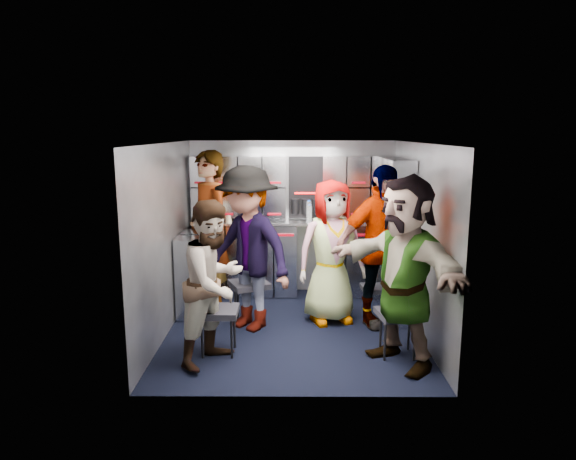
{
  "coord_description": "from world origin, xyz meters",
  "views": [
    {
      "loc": [
        -0.02,
        -5.52,
        2.23
      ],
      "look_at": [
        -0.05,
        0.35,
        1.09
      ],
      "focal_mm": 32.0,
      "sensor_mm": 36.0,
      "label": 1
    }
  ],
  "objects_px": {
    "jump_seat_near_left": "(218,314)",
    "jump_seat_mid_right": "(376,290)",
    "jump_seat_mid_left": "(249,286)",
    "attendant_arc_a": "(214,283)",
    "attendant_arc_e": "(404,272)",
    "attendant_arc_d": "(380,246)",
    "jump_seat_center": "(330,282)",
    "attendant_standing": "(209,230)",
    "jump_seat_near_right": "(398,316)",
    "attendant_arc_b": "(247,249)",
    "attendant_arc_c": "(331,252)"
  },
  "relations": [
    {
      "from": "attendant_standing",
      "to": "jump_seat_mid_left",
      "type": "bearing_deg",
      "value": 10.74
    },
    {
      "from": "jump_seat_mid_left",
      "to": "attendant_arc_a",
      "type": "relative_size",
      "value": 0.34
    },
    {
      "from": "jump_seat_mid_right",
      "to": "jump_seat_near_right",
      "type": "relative_size",
      "value": 0.86
    },
    {
      "from": "attendant_standing",
      "to": "attendant_arc_d",
      "type": "relative_size",
      "value": 1.07
    },
    {
      "from": "attendant_arc_c",
      "to": "jump_seat_center",
      "type": "bearing_deg",
      "value": 74.02
    },
    {
      "from": "jump_seat_near_right",
      "to": "attendant_standing",
      "type": "height_order",
      "value": "attendant_standing"
    },
    {
      "from": "jump_seat_mid_right",
      "to": "attendant_arc_d",
      "type": "relative_size",
      "value": 0.22
    },
    {
      "from": "jump_seat_near_left",
      "to": "attendant_standing",
      "type": "bearing_deg",
      "value": 101.88
    },
    {
      "from": "jump_seat_mid_right",
      "to": "attendant_arc_b",
      "type": "xyz_separation_m",
      "value": [
        -1.51,
        -0.29,
        0.57
      ]
    },
    {
      "from": "jump_seat_mid_left",
      "to": "attendant_arc_e",
      "type": "distance_m",
      "value": 1.97
    },
    {
      "from": "jump_seat_near_left",
      "to": "attendant_arc_d",
      "type": "xyz_separation_m",
      "value": [
        1.76,
        0.81,
        0.51
      ]
    },
    {
      "from": "attendant_arc_d",
      "to": "attendant_arc_e",
      "type": "distance_m",
      "value": 1.04
    },
    {
      "from": "attendant_arc_e",
      "to": "jump_seat_center",
      "type": "bearing_deg",
      "value": 171.28
    },
    {
      "from": "jump_seat_near_left",
      "to": "attendant_standing",
      "type": "distance_m",
      "value": 1.55
    },
    {
      "from": "attendant_arc_c",
      "to": "attendant_arc_d",
      "type": "height_order",
      "value": "attendant_arc_d"
    },
    {
      "from": "attendant_arc_a",
      "to": "attendant_arc_d",
      "type": "bearing_deg",
      "value": -28.93
    },
    {
      "from": "jump_seat_mid_left",
      "to": "attendant_arc_e",
      "type": "xyz_separation_m",
      "value": [
        1.56,
        -1.1,
        0.49
      ]
    },
    {
      "from": "attendant_arc_a",
      "to": "attendant_arc_d",
      "type": "relative_size",
      "value": 0.86
    },
    {
      "from": "jump_seat_near_right",
      "to": "attendant_arc_b",
      "type": "xyz_separation_m",
      "value": [
        -1.56,
        0.74,
        0.52
      ]
    },
    {
      "from": "jump_seat_mid_right",
      "to": "attendant_arc_a",
      "type": "relative_size",
      "value": 0.25
    },
    {
      "from": "jump_seat_mid_left",
      "to": "attendant_standing",
      "type": "xyz_separation_m",
      "value": [
        -0.54,
        0.53,
        0.57
      ]
    },
    {
      "from": "attendant_arc_b",
      "to": "attendant_arc_d",
      "type": "xyz_separation_m",
      "value": [
        1.51,
        0.11,
        0.0
      ]
    },
    {
      "from": "jump_seat_near_left",
      "to": "attendant_arc_a",
      "type": "bearing_deg",
      "value": -90.0
    },
    {
      "from": "attendant_arc_d",
      "to": "attendant_arc_a",
      "type": "bearing_deg",
      "value": -170.22
    },
    {
      "from": "attendant_standing",
      "to": "jump_seat_near_left",
      "type": "bearing_deg",
      "value": -22.82
    },
    {
      "from": "jump_seat_center",
      "to": "attendant_arc_e",
      "type": "height_order",
      "value": "attendant_arc_e"
    },
    {
      "from": "attendant_arc_c",
      "to": "jump_seat_near_right",
      "type": "bearing_deg",
      "value": -74.4
    },
    {
      "from": "jump_seat_near_left",
      "to": "jump_seat_mid_right",
      "type": "height_order",
      "value": "jump_seat_near_left"
    },
    {
      "from": "attendant_arc_a",
      "to": "jump_seat_mid_left",
      "type": "bearing_deg",
      "value": 18.6
    },
    {
      "from": "jump_seat_center",
      "to": "attendant_arc_d",
      "type": "distance_m",
      "value": 0.81
    },
    {
      "from": "jump_seat_mid_right",
      "to": "attendant_arc_a",
      "type": "xyz_separation_m",
      "value": [
        -1.76,
        -1.17,
        0.44
      ]
    },
    {
      "from": "jump_seat_mid_left",
      "to": "attendant_arc_d",
      "type": "distance_m",
      "value": 1.59
    },
    {
      "from": "jump_seat_near_left",
      "to": "jump_seat_mid_left",
      "type": "xyz_separation_m",
      "value": [
        0.24,
        0.88,
        0.02
      ]
    },
    {
      "from": "attendant_arc_c",
      "to": "attendant_arc_e",
      "type": "bearing_deg",
      "value": -78.55
    },
    {
      "from": "jump_seat_near_right",
      "to": "attendant_arc_b",
      "type": "distance_m",
      "value": 1.8
    },
    {
      "from": "jump_seat_mid_left",
      "to": "attendant_standing",
      "type": "bearing_deg",
      "value": 135.44
    },
    {
      "from": "jump_seat_near_left",
      "to": "attendant_arc_d",
      "type": "bearing_deg",
      "value": 24.79
    },
    {
      "from": "attendant_standing",
      "to": "attendant_arc_e",
      "type": "bearing_deg",
      "value": 17.37
    },
    {
      "from": "attendant_arc_b",
      "to": "attendant_arc_d",
      "type": "distance_m",
      "value": 1.51
    },
    {
      "from": "jump_seat_near_left",
      "to": "attendant_arc_c",
      "type": "xyz_separation_m",
      "value": [
        1.2,
        0.93,
        0.42
      ]
    },
    {
      "from": "attendant_arc_d",
      "to": "jump_seat_near_right",
      "type": "bearing_deg",
      "value": -106.44
    },
    {
      "from": "jump_seat_mid_left",
      "to": "attendant_arc_c",
      "type": "relative_size",
      "value": 0.32
    },
    {
      "from": "jump_seat_near_right",
      "to": "attendant_arc_a",
      "type": "distance_m",
      "value": 1.85
    },
    {
      "from": "jump_seat_mid_left",
      "to": "attendant_arc_a",
      "type": "height_order",
      "value": "attendant_arc_a"
    },
    {
      "from": "jump_seat_mid_left",
      "to": "attendant_standing",
      "type": "distance_m",
      "value": 0.95
    },
    {
      "from": "jump_seat_mid_left",
      "to": "jump_seat_center",
      "type": "distance_m",
      "value": 0.99
    },
    {
      "from": "attendant_arc_d",
      "to": "jump_seat_center",
      "type": "bearing_deg",
      "value": 132.05
    },
    {
      "from": "jump_seat_near_left",
      "to": "jump_seat_near_right",
      "type": "relative_size",
      "value": 1.02
    },
    {
      "from": "jump_seat_near_left",
      "to": "jump_seat_center",
      "type": "height_order",
      "value": "jump_seat_near_left"
    },
    {
      "from": "jump_seat_mid_left",
      "to": "jump_seat_mid_right",
      "type": "xyz_separation_m",
      "value": [
        1.51,
        0.11,
        -0.08
      ]
    }
  ]
}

